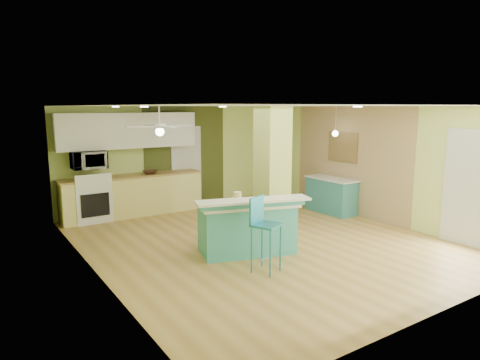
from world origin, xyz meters
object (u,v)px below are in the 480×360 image
object	(u,v)px
fruit_bowl	(150,172)
canister	(237,197)
peninsula	(247,226)
bar_stool	(262,222)
side_counter	(331,195)

from	to	relation	value
fruit_bowl	canister	xyz separation A→B (m)	(0.24, -3.35, -0.02)
peninsula	canister	size ratio (longest dim) A/B	11.34
peninsula	bar_stool	xyz separation A→B (m)	(-0.30, -0.84, 0.30)
side_counter	canister	xyz separation A→B (m)	(-3.36, -1.09, 0.54)
peninsula	fruit_bowl	world-z (taller)	fruit_bowl
peninsula	side_counter	distance (m)	3.49
peninsula	canister	distance (m)	0.53
bar_stool	canister	size ratio (longest dim) A/B	6.59
bar_stool	peninsula	bearing A→B (deg)	46.70
bar_stool	canister	world-z (taller)	bar_stool
bar_stool	fruit_bowl	bearing A→B (deg)	66.72
bar_stool	side_counter	world-z (taller)	bar_stool
peninsula	canister	bearing A→B (deg)	140.01
bar_stool	canister	xyz separation A→B (m)	(0.20, 0.99, 0.19)
side_counter	bar_stool	bearing A→B (deg)	-149.68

